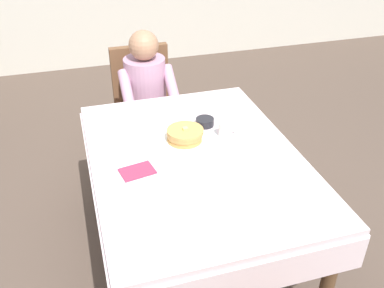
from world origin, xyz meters
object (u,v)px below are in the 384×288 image
Objects in this scene: breakfast_stack at (185,135)px; knife_right_of_plate at (218,139)px; plate_breakfast at (185,141)px; spoon_near_edge at (198,173)px; diner_person at (147,92)px; fork_left_of_plate at (153,149)px; cup_coffee at (226,130)px; bowl_butter at (205,122)px; chair_diner at (144,100)px; dining_table_main at (196,169)px.

breakfast_stack reaches higher than knife_right_of_plate.
plate_breakfast is 1.87× the size of spoon_near_edge.
diner_person is 0.87m from breakfast_stack.
fork_left_of_plate is at bearing 81.00° from diner_person.
cup_coffee reaches higher than bowl_butter.
chair_diner is 1.09m from knife_right_of_plate.
cup_coffee is at bearing 105.74° from chair_diner.
chair_diner reaches higher than knife_right_of_plate.
spoon_near_edge is at bearing 148.96° from knife_right_of_plate.
spoon_near_edge is at bearing 91.47° from diner_person.
bowl_butter is 0.40m from fork_left_of_plate.
chair_diner is at bearing 91.95° from spoon_near_edge.
knife_right_of_plate is 0.35m from spoon_near_edge.
chair_diner is 1.05m from breakfast_stack.
fork_left_of_plate is at bearing -153.92° from bowl_butter.
cup_coffee is at bearing 33.19° from dining_table_main.
diner_person is 0.92m from knife_right_of_plate.
spoon_near_edge is at bearing -149.91° from fork_left_of_plate.
dining_table_main is 0.24m from knife_right_of_plate.
cup_coffee is at bearing -88.81° from fork_left_of_plate.
bowl_butter is at bearing 63.68° from dining_table_main.
plate_breakfast is at bearing 179.29° from cup_coffee.
breakfast_stack is 0.20m from knife_right_of_plate.
fork_left_of_plate is at bearing -174.06° from breakfast_stack.
dining_table_main is 1.02m from diner_person.
bowl_butter reaches higher than dining_table_main.
knife_right_of_plate and spoon_near_edge have the same top height.
knife_right_of_plate is at bearing -91.09° from fork_left_of_plate.
bowl_butter is at bearing 42.54° from breakfast_stack.
dining_table_main is 0.18m from plate_breakfast.
plate_breakfast reaches higher than dining_table_main.
plate_breakfast is 2.55× the size of bowl_butter.
breakfast_stack reaches higher than cup_coffee.
diner_person reaches higher than cup_coffee.
diner_person is (-0.00, -0.16, 0.14)m from chair_diner.
knife_right_of_plate is (0.38, 0.00, 0.00)m from fork_left_of_plate.
cup_coffee is 0.63× the size of fork_left_of_plate.
knife_right_of_plate is (0.19, -0.02, -0.05)m from breakfast_stack.
spoon_near_edge is at bearing -102.90° from dining_table_main.
diner_person is 10.18× the size of bowl_butter.
chair_diner is 1.09m from cup_coffee.
dining_table_main is at bearing 93.65° from diner_person.
breakfast_stack is at bearing -85.15° from fork_left_of_plate.
diner_person reaches higher than dining_table_main.
cup_coffee is at bearing -0.71° from plate_breakfast.
diner_person reaches higher than bowl_butter.
chair_diner is 6.20× the size of spoon_near_edge.
breakfast_stack is at bearing 179.44° from cup_coffee.
diner_person is at bearing 106.78° from bowl_butter.
plate_breakfast is 0.30m from spoon_near_edge.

